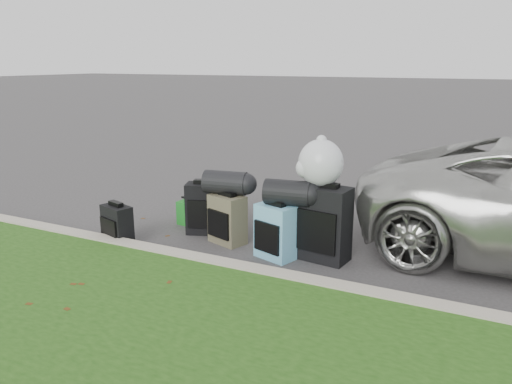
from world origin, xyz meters
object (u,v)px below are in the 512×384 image
at_px(suitcase_teal, 275,232).
at_px(tote_navy, 282,216).
at_px(suitcase_olive, 227,219).
at_px(tote_green, 190,213).
at_px(suitcase_large_black_right, 324,224).
at_px(suitcase_small_black, 117,225).
at_px(suitcase_large_black_left, 205,208).

xyz_separation_m(suitcase_teal, tote_navy, (-0.35, 1.01, -0.15)).
bearing_deg(suitcase_olive, tote_green, 172.77).
bearing_deg(suitcase_large_black_right, tote_green, 176.47).
distance_m(suitcase_olive, tote_green, 0.88).
bearing_deg(suitcase_olive, suitcase_teal, 4.03).
distance_m(suitcase_olive, tote_navy, 0.91).
bearing_deg(tote_navy, tote_green, -163.19).
height_order(suitcase_small_black, suitcase_olive, suitcase_olive).
bearing_deg(suitcase_teal, suitcase_olive, -176.81).
height_order(tote_green, tote_navy, tote_green).
distance_m(suitcase_olive, suitcase_teal, 0.72).
height_order(suitcase_small_black, suitcase_large_black_left, suitcase_large_black_left).
bearing_deg(suitcase_large_black_left, tote_navy, 19.19).
bearing_deg(suitcase_teal, suitcase_large_black_left, 179.79).
xyz_separation_m(suitcase_large_black_right, tote_green, (-1.96, 0.37, -0.25)).
bearing_deg(suitcase_teal, suitcase_small_black, -148.26).
height_order(suitcase_teal, tote_navy, suitcase_teal).
xyz_separation_m(suitcase_small_black, tote_green, (0.33, 1.01, -0.08)).
bearing_deg(tote_green, tote_navy, 27.61).
xyz_separation_m(suitcase_olive, suitcase_large_black_right, (1.17, 0.01, 0.11)).
bearing_deg(suitcase_olive, suitcase_large_black_right, 19.33).
distance_m(suitcase_small_black, suitcase_large_black_left, 1.06).
height_order(suitcase_small_black, tote_navy, suitcase_small_black).
bearing_deg(suitcase_teal, tote_green, 177.01).
xyz_separation_m(suitcase_large_black_left, tote_navy, (0.78, 0.64, -0.17)).
height_order(suitcase_large_black_left, tote_navy, suitcase_large_black_left).
distance_m(suitcase_large_black_left, suitcase_olive, 0.47).
bearing_deg(suitcase_large_black_right, suitcase_large_black_left, -178.98).
bearing_deg(suitcase_large_black_left, tote_green, 130.51).
relative_size(suitcase_teal, tote_green, 1.92).
distance_m(suitcase_small_black, suitcase_teal, 1.86).
relative_size(suitcase_small_black, suitcase_large_black_left, 0.75).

